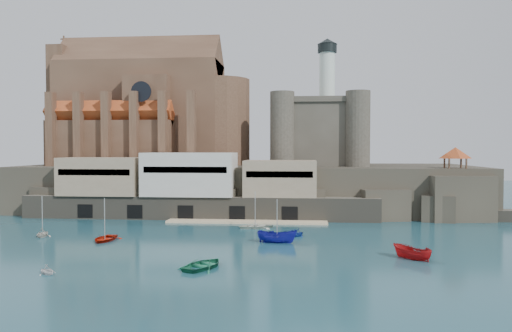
{
  "coord_description": "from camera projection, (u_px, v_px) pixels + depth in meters",
  "views": [
    {
      "loc": [
        12.24,
        -74.16,
        13.82
      ],
      "look_at": [
        2.45,
        32.0,
        10.09
      ],
      "focal_mm": 35.0,
      "sensor_mm": 36.0,
      "label": 1
    }
  ],
  "objects": [
    {
      "name": "ground",
      "position": [
        221.0,
        240.0,
        75.41
      ],
      "size": [
        300.0,
        300.0,
        0.0
      ],
      "primitive_type": "plane",
      "color": "#17414D",
      "rests_on": "ground"
    },
    {
      "name": "promontory",
      "position": [
        248.0,
        187.0,
        114.44
      ],
      "size": [
        100.0,
        36.0,
        10.0
      ],
      "color": "#2A261F",
      "rests_on": "ground"
    },
    {
      "name": "quay",
      "position": [
        189.0,
        188.0,
        99.1
      ],
      "size": [
        70.0,
        12.0,
        13.05
      ],
      "color": "#5E594B",
      "rests_on": "ground"
    },
    {
      "name": "church",
      "position": [
        149.0,
        114.0,
        118.51
      ],
      "size": [
        47.0,
        25.93,
        30.51
      ],
      "color": "#4C3323",
      "rests_on": "promontory"
    },
    {
      "name": "castle_keep",
      "position": [
        319.0,
        129.0,
        114.17
      ],
      "size": [
        21.2,
        21.2,
        29.3
      ],
      "color": "#413C33",
      "rests_on": "promontory"
    },
    {
      "name": "rock_outcrop",
      "position": [
        455.0,
        199.0,
        97.13
      ],
      "size": [
        14.5,
        10.5,
        8.7
      ],
      "color": "#2A261F",
      "rests_on": "ground"
    },
    {
      "name": "pavilion",
      "position": [
        455.0,
        154.0,
        96.98
      ],
      "size": [
        6.4,
        6.4,
        5.4
      ],
      "color": "#4C3323",
      "rests_on": "rock_outcrop"
    },
    {
      "name": "boat_0",
      "position": [
        105.0,
        241.0,
        74.89
      ],
      "size": [
        4.21,
        1.36,
        5.83
      ],
      "primitive_type": "imported",
      "rotation": [
        0.0,
        0.0,
        6.25
      ],
      "color": "#A81504",
      "rests_on": "ground"
    },
    {
      "name": "boat_1",
      "position": [
        47.0,
        274.0,
        54.96
      ],
      "size": [
        2.42,
        2.64,
        2.62
      ],
      "primitive_type": "imported",
      "rotation": [
        0.0,
        0.0,
        0.96
      ],
      "color": "silver",
      "rests_on": "ground"
    },
    {
      "name": "boat_2",
      "position": [
        277.0,
        243.0,
        73.17
      ],
      "size": [
        2.44,
        2.38,
        5.93
      ],
      "primitive_type": "imported",
      "rotation": [
        0.0,
        0.0,
        1.5
      ],
      "color": "#191B94",
      "rests_on": "ground"
    },
    {
      "name": "boat_3",
      "position": [
        204.0,
        268.0,
        57.85
      ],
      "size": [
        4.7,
        3.08,
        6.38
      ],
      "primitive_type": "imported",
      "rotation": [
        0.0,
        0.0,
        2.72
      ],
      "color": "#1D6E4C",
      "rests_on": "ground"
    },
    {
      "name": "boat_4",
      "position": [
        43.0,
        237.0,
        78.09
      ],
      "size": [
        2.97,
        1.88,
        3.36
      ],
      "primitive_type": "imported",
      "rotation": [
        0.0,
        0.0,
        3.18
      ],
      "color": "beige",
      "rests_on": "ground"
    },
    {
      "name": "boat_5",
      "position": [
        412.0,
        259.0,
        62.29
      ],
      "size": [
        2.88,
        2.87,
        5.33
      ],
      "primitive_type": "imported",
      "rotation": [
        0.0,
        0.0,
        3.95
      ],
      "color": "#A91113",
      "rests_on": "ground"
    },
    {
      "name": "boat_6",
      "position": [
        255.0,
        228.0,
        86.76
      ],
      "size": [
        2.78,
        4.42,
        5.98
      ],
      "primitive_type": "imported",
      "rotation": [
        0.0,
        0.0,
        5.11
      ],
      "color": "silver",
      "rests_on": "ground"
    },
    {
      "name": "boat_7",
      "position": [
        298.0,
        236.0,
        78.67
      ],
      "size": [
        2.99,
        2.71,
        2.96
      ],
      "primitive_type": "imported",
      "rotation": [
        0.0,
        0.0,
        5.7
      ],
      "color": "navy",
      "rests_on": "ground"
    }
  ]
}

